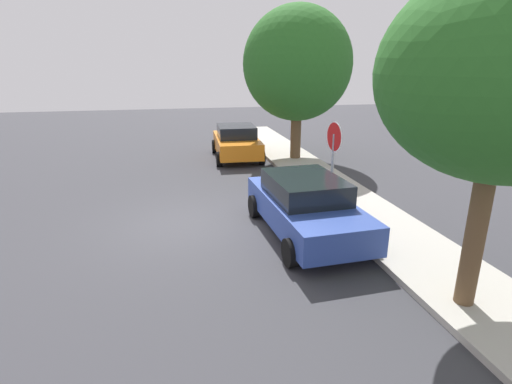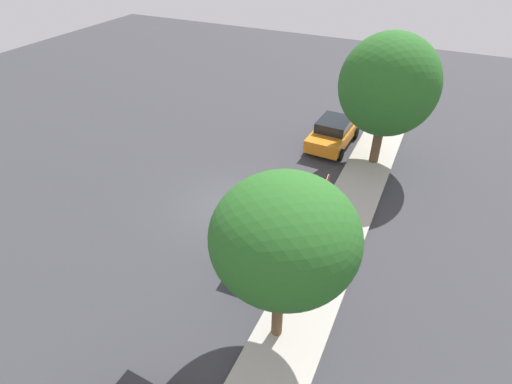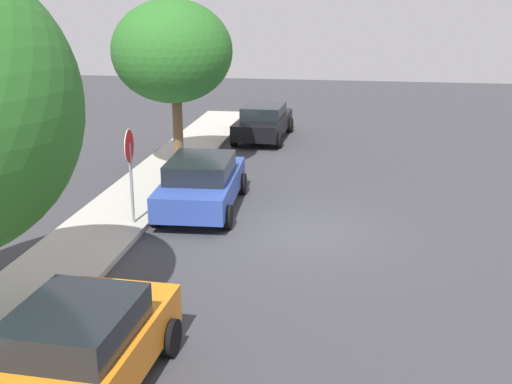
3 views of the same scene
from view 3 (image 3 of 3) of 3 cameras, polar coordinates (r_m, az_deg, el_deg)
The scene contains 7 objects.
ground_plane at distance 16.61m, azimuth 4.05°, elevation -3.44°, with size 60.00×60.00×0.00m, color #38383D.
sidewalk_curb at distance 17.70m, azimuth -12.50°, elevation -2.25°, with size 32.00×2.19×0.14m, color #B2ADA3.
stop_sign at distance 16.55m, azimuth -11.14°, elevation 2.84°, with size 0.88×0.10×2.62m.
parked_car_blue at distance 18.02m, azimuth -4.87°, elevation 0.82°, with size 4.56×2.30×1.51m.
parked_car_orange at distance 10.15m, azimuth -15.50°, elevation -13.51°, with size 4.19×2.22×1.52m.
parked_car_black at distance 26.88m, azimuth 0.66°, elevation 6.28°, with size 4.54×2.17×1.41m.
street_tree_mid_block at distance 21.42m, azimuth -7.46°, elevation 12.26°, with size 3.93×3.93×5.72m.
Camera 3 is at (-15.48, -1.24, 5.87)m, focal length 45.00 mm.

